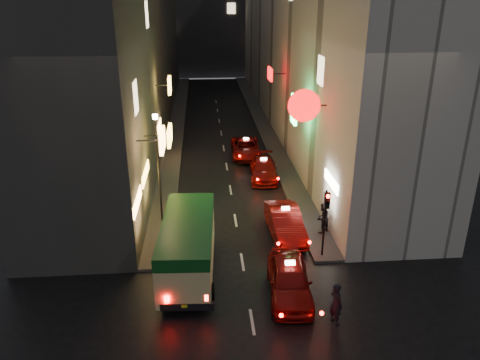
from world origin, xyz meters
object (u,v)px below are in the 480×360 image
object	(u,v)px
minibus	(188,242)
taxi_near	(289,277)
lamp_post	(158,162)
traffic_light	(326,210)
pedestrian_crossing	(337,301)

from	to	relation	value
minibus	taxi_near	xyz separation A→B (m)	(4.38, -1.94, -0.86)
minibus	lamp_post	distance (m)	5.94
traffic_light	minibus	bearing A→B (deg)	-172.75
minibus	traffic_light	world-z (taller)	traffic_light
pedestrian_crossing	lamp_post	xyz separation A→B (m)	(-7.50, 9.31, 2.69)
traffic_light	taxi_near	bearing A→B (deg)	-128.37
traffic_light	lamp_post	bearing A→B (deg)	151.09
minibus	lamp_post	size ratio (longest dim) A/B	1.05
minibus	pedestrian_crossing	distance (m)	7.11
taxi_near	pedestrian_crossing	bearing A→B (deg)	-53.10
taxi_near	pedestrian_crossing	world-z (taller)	pedestrian_crossing
minibus	taxi_near	world-z (taller)	minibus
lamp_post	minibus	bearing A→B (deg)	-73.18
pedestrian_crossing	lamp_post	bearing A→B (deg)	16.73
taxi_near	traffic_light	distance (m)	3.98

